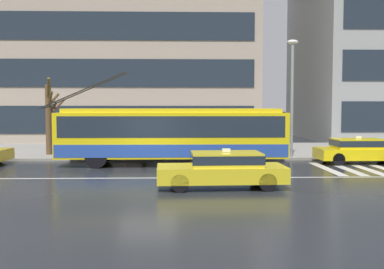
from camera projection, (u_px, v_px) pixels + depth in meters
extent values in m
plane|color=#23262B|center=(148.00, 174.00, 19.02)|extent=(160.00, 160.00, 0.00)
cube|color=gray|center=(159.00, 150.00, 28.47)|extent=(80.00, 10.00, 0.14)
cube|color=beige|center=(327.00, 169.00, 20.49)|extent=(0.44, 4.40, 0.01)
cube|color=beige|center=(346.00, 169.00, 20.51)|extent=(0.44, 4.40, 0.01)
cube|color=beige|center=(365.00, 169.00, 20.54)|extent=(0.44, 4.40, 0.01)
cube|color=beige|center=(384.00, 168.00, 20.56)|extent=(0.44, 4.40, 0.01)
cube|color=silver|center=(146.00, 178.00, 17.82)|extent=(72.00, 0.14, 0.01)
cube|color=yellow|center=(172.00, 135.00, 21.82)|extent=(11.10, 2.51, 2.17)
cube|color=yellow|center=(172.00, 111.00, 21.75)|extent=(10.44, 2.26, 0.20)
cube|color=#1E2833|center=(172.00, 126.00, 21.79)|extent=(10.66, 2.53, 1.00)
cube|color=#274AA0|center=(172.00, 149.00, 21.87)|extent=(10.99, 2.53, 0.61)
cube|color=#1E2833|center=(283.00, 126.00, 21.97)|extent=(0.13, 2.17, 1.09)
cube|color=black|center=(280.00, 115.00, 21.93)|extent=(0.17, 1.87, 0.28)
cylinder|color=black|center=(85.00, 91.00, 21.90)|extent=(4.19, 0.08, 1.83)
cylinder|color=black|center=(82.00, 90.00, 21.20)|extent=(4.19, 0.08, 1.83)
cylinder|color=black|center=(245.00, 152.00, 23.08)|extent=(1.04, 0.30, 1.04)
cylinder|color=black|center=(252.00, 157.00, 20.92)|extent=(1.04, 0.30, 1.04)
cylinder|color=black|center=(104.00, 152.00, 22.85)|extent=(1.04, 0.30, 1.04)
cylinder|color=black|center=(96.00, 157.00, 20.69)|extent=(1.04, 0.30, 1.04)
cube|color=yellow|center=(221.00, 173.00, 15.70)|extent=(4.58, 1.93, 0.55)
cube|color=yellow|center=(226.00, 159.00, 15.68)|extent=(2.49, 1.61, 0.48)
cube|color=#1E2833|center=(226.00, 158.00, 15.68)|extent=(2.54, 1.63, 0.31)
cube|color=silver|center=(226.00, 150.00, 15.66)|extent=(0.29, 0.17, 0.12)
cylinder|color=black|center=(180.00, 183.00, 14.83)|extent=(0.63, 0.22, 0.62)
cylinder|color=black|center=(178.00, 176.00, 16.41)|extent=(0.63, 0.22, 0.62)
cylinder|color=black|center=(268.00, 182.00, 15.01)|extent=(0.63, 0.22, 0.62)
cylinder|color=black|center=(258.00, 175.00, 16.59)|extent=(0.63, 0.22, 0.62)
cube|color=yellow|center=(361.00, 153.00, 22.43)|extent=(4.50, 1.85, 0.55)
cube|color=yellow|center=(358.00, 143.00, 22.39)|extent=(2.44, 1.58, 0.48)
cube|color=#1E2833|center=(358.00, 143.00, 22.39)|extent=(2.48, 1.60, 0.31)
cube|color=silver|center=(358.00, 137.00, 22.37)|extent=(0.28, 0.16, 0.12)
cylinder|color=black|center=(382.00, 155.00, 23.30)|extent=(0.62, 0.21, 0.62)
cylinder|color=black|center=(327.00, 156.00, 23.19)|extent=(0.62, 0.21, 0.62)
cylinder|color=black|center=(338.00, 159.00, 21.58)|extent=(0.62, 0.21, 0.62)
cylinder|color=gray|center=(158.00, 135.00, 24.66)|extent=(0.08, 0.08, 2.35)
cylinder|color=gray|center=(88.00, 135.00, 24.55)|extent=(0.08, 0.08, 2.35)
cylinder|color=gray|center=(159.00, 133.00, 25.86)|extent=(0.08, 0.08, 2.35)
cylinder|color=gray|center=(92.00, 134.00, 25.75)|extent=(0.08, 0.08, 2.35)
cube|color=#99ADB2|center=(126.00, 133.00, 25.80)|extent=(3.70, 0.04, 1.88)
cube|color=#B2B2B7|center=(124.00, 113.00, 25.13)|extent=(4.20, 1.50, 0.08)
cube|color=brown|center=(125.00, 146.00, 25.55)|extent=(2.73, 0.36, 0.08)
cylinder|color=black|center=(143.00, 149.00, 24.16)|extent=(0.14, 0.14, 0.87)
cylinder|color=black|center=(145.00, 149.00, 24.06)|extent=(0.14, 0.14, 0.87)
cylinder|color=#51524F|center=(144.00, 135.00, 24.06)|extent=(0.51, 0.51, 0.63)
sphere|color=tan|center=(144.00, 127.00, 24.04)|extent=(0.23, 0.23, 0.23)
cone|color=#D82C61|center=(142.00, 122.00, 24.09)|extent=(1.55, 1.55, 0.31)
cylinder|color=#333333|center=(142.00, 132.00, 24.12)|extent=(0.02, 0.02, 0.79)
cylinder|color=#2D3A54|center=(184.00, 149.00, 24.26)|extent=(0.14, 0.14, 0.86)
cylinder|color=#2D3A54|center=(182.00, 149.00, 24.14)|extent=(0.14, 0.14, 0.86)
cylinder|color=navy|center=(183.00, 135.00, 24.15)|extent=(0.51, 0.51, 0.63)
sphere|color=tan|center=(183.00, 128.00, 24.13)|extent=(0.22, 0.22, 0.22)
cone|color=black|center=(181.00, 122.00, 24.02)|extent=(1.13, 1.13, 0.25)
cylinder|color=#333333|center=(181.00, 132.00, 24.06)|extent=(0.02, 0.02, 0.78)
cylinder|color=#594649|center=(125.00, 148.00, 25.27)|extent=(0.14, 0.14, 0.78)
cylinder|color=#594649|center=(124.00, 148.00, 25.41)|extent=(0.14, 0.14, 0.78)
cylinder|color=gray|center=(125.00, 136.00, 25.30)|extent=(0.49, 0.49, 0.58)
sphere|color=tan|center=(125.00, 129.00, 25.27)|extent=(0.20, 0.20, 0.20)
cone|color=#CF3666|center=(125.00, 124.00, 25.15)|extent=(1.29, 1.29, 0.25)
cylinder|color=#333333|center=(125.00, 133.00, 25.18)|extent=(0.02, 0.02, 0.73)
cylinder|color=gray|center=(292.00, 101.00, 23.91)|extent=(0.16, 0.16, 6.10)
ellipsoid|color=silver|center=(293.00, 42.00, 23.71)|extent=(0.60, 0.32, 0.24)
cylinder|color=brown|center=(49.00, 120.00, 25.33)|extent=(0.34, 0.34, 4.01)
cylinder|color=brown|center=(53.00, 100.00, 25.47)|extent=(0.66, 0.61, 0.80)
cylinder|color=brown|center=(50.00, 100.00, 24.92)|extent=(0.60, 0.86, 1.06)
cylinder|color=brown|center=(48.00, 89.00, 24.78)|extent=(0.50, 1.05, 1.23)
cylinder|color=brown|center=(56.00, 108.00, 25.63)|extent=(0.91, 0.86, 1.05)
cylinder|color=brown|center=(52.00, 109.00, 25.55)|extent=(0.49, 0.70, 0.79)
cube|color=tan|center=(130.00, 22.00, 39.52)|extent=(21.37, 13.93, 20.85)
cube|color=#1E2833|center=(121.00, 120.00, 33.08)|extent=(20.09, 0.06, 2.08)
cube|color=#1E2833|center=(120.00, 73.00, 32.86)|extent=(20.09, 0.06, 2.08)
cube|color=#1E2833|center=(120.00, 26.00, 32.64)|extent=(20.09, 0.06, 2.08)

